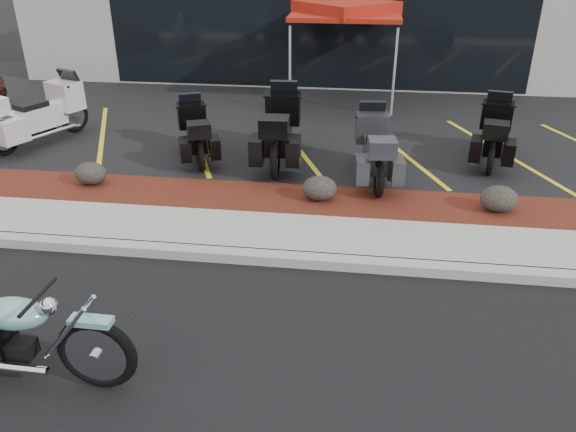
# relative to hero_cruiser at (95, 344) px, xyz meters

# --- Properties ---
(ground) EXTENTS (90.00, 90.00, 0.00)m
(ground) POSITION_rel_hero_cruiser_xyz_m (1.12, 1.79, -0.56)
(ground) COLOR black
(ground) RESTS_ON ground
(curb) EXTENTS (24.00, 0.25, 0.15)m
(curb) POSITION_rel_hero_cruiser_xyz_m (1.12, 2.69, -0.49)
(curb) COLOR gray
(curb) RESTS_ON ground
(sidewalk) EXTENTS (24.00, 1.20, 0.15)m
(sidewalk) POSITION_rel_hero_cruiser_xyz_m (1.12, 3.39, -0.49)
(sidewalk) COLOR gray
(sidewalk) RESTS_ON ground
(mulch_bed) EXTENTS (24.00, 1.20, 0.16)m
(mulch_bed) POSITION_rel_hero_cruiser_xyz_m (1.12, 4.59, -0.48)
(mulch_bed) COLOR #3D1B0E
(mulch_bed) RESTS_ON ground
(upper_lot) EXTENTS (26.00, 9.60, 0.15)m
(upper_lot) POSITION_rel_hero_cruiser_xyz_m (1.12, 9.99, -0.49)
(upper_lot) COLOR black
(upper_lot) RESTS_ON ground
(dealership_building) EXTENTS (18.00, 8.16, 4.00)m
(dealership_building) POSITION_rel_hero_cruiser_xyz_m (1.12, 16.26, 1.44)
(dealership_building) COLOR gray
(dealership_building) RESTS_ON ground
(boulder_left) EXTENTS (0.58, 0.48, 0.41)m
(boulder_left) POSITION_rel_hero_cruiser_xyz_m (-2.28, 4.72, -0.20)
(boulder_left) COLOR black
(boulder_left) RESTS_ON mulch_bed
(boulder_mid) EXTENTS (0.59, 0.49, 0.42)m
(boulder_mid) POSITION_rel_hero_cruiser_xyz_m (1.89, 4.59, -0.20)
(boulder_mid) COLOR black
(boulder_mid) RESTS_ON mulch_bed
(boulder_right) EXTENTS (0.60, 0.50, 0.43)m
(boulder_right) POSITION_rel_hero_cruiser_xyz_m (4.84, 4.54, -0.19)
(boulder_right) COLOR black
(boulder_right) RESTS_ON mulch_bed
(hero_cruiser) EXTENTS (3.22, 0.87, 1.13)m
(hero_cruiser) POSITION_rel_hero_cruiser_xyz_m (0.00, 0.00, 0.00)
(hero_cruiser) COLOR #69A496
(hero_cruiser) RESTS_ON ground
(touring_white) EXTENTS (1.87, 2.65, 1.44)m
(touring_white) POSITION_rel_hero_cruiser_xyz_m (-3.97, 7.56, 0.31)
(touring_white) COLOR silver
(touring_white) RESTS_ON upper_lot
(touring_black_front) EXTENTS (1.47, 2.15, 1.17)m
(touring_black_front) POSITION_rel_hero_cruiser_xyz_m (-1.02, 6.96, 0.17)
(touring_black_front) COLOR black
(touring_black_front) RESTS_ON upper_lot
(touring_black_mid) EXTENTS (1.05, 2.51, 1.43)m
(touring_black_mid) POSITION_rel_hero_cruiser_xyz_m (0.92, 7.19, 0.30)
(touring_black_mid) COLOR black
(touring_black_mid) RESTS_ON upper_lot
(touring_grey) EXTENTS (1.05, 2.26, 1.27)m
(touring_grey) POSITION_rel_hero_cruiser_xyz_m (2.73, 6.44, 0.22)
(touring_grey) COLOR #2A2B2F
(touring_grey) RESTS_ON upper_lot
(touring_black_rear) EXTENTS (1.26, 2.27, 1.25)m
(touring_black_rear) POSITION_rel_hero_cruiser_xyz_m (5.32, 7.65, 0.21)
(touring_black_rear) COLOR black
(touring_black_rear) RESTS_ON upper_lot
(traffic_cone) EXTENTS (0.39, 0.39, 0.40)m
(traffic_cone) POSITION_rel_hero_cruiser_xyz_m (0.50, 9.82, -0.21)
(traffic_cone) COLOR #F24B08
(traffic_cone) RESTS_ON upper_lot
(popup_canopy) EXTENTS (3.56, 3.56, 2.57)m
(popup_canopy) POSITION_rel_hero_cruiser_xyz_m (1.99, 11.16, 1.92)
(popup_canopy) COLOR silver
(popup_canopy) RESTS_ON upper_lot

